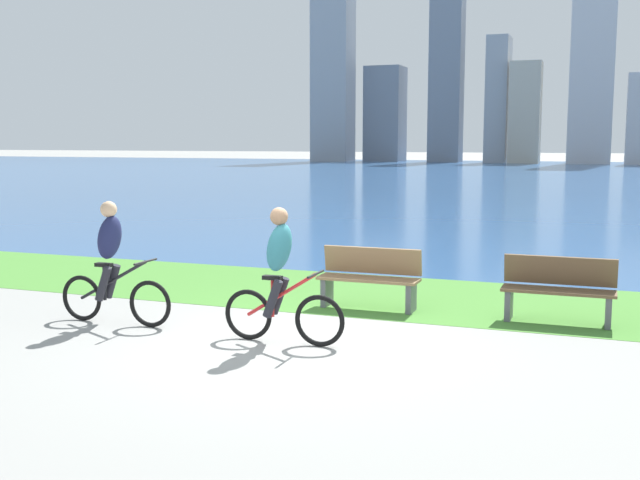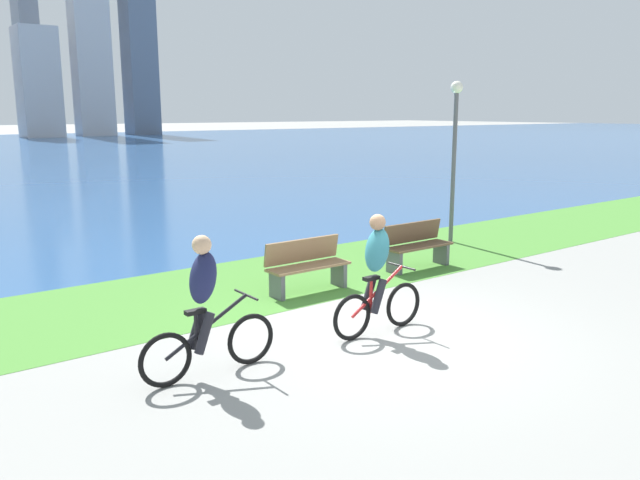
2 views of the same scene
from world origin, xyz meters
The scene contains 8 objects.
ground_plane centered at (0.00, 0.00, 0.00)m, with size 300.00×300.00×0.00m, color gray.
grass_strip_bayside centered at (0.00, 3.33, 0.00)m, with size 120.00×3.41×0.01m, color #478433.
bay_water_surface centered at (0.00, 45.83, 0.00)m, with size 300.00×81.58×0.00m, color #2D568C.
cyclist_lead centered at (-0.04, 0.06, 0.84)m, with size 1.59×0.52×1.68m.
cyclist_trailing centered at (-2.58, 0.18, 0.83)m, with size 1.73×0.52×1.67m.
bench_near_path centered at (3.10, 2.37, 0.45)m, with size 1.50×0.47×0.90m.
bench_far_along_path centered at (0.41, 2.33, 0.45)m, with size 1.50×0.47×0.90m.
city_skyline_far_shore centered at (2.11, 77.86, 10.48)m, with size 57.67×12.30×27.35m.
Camera 1 is at (3.63, -8.39, 2.48)m, focal length 42.92 mm.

